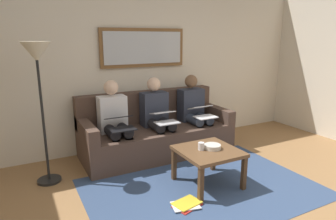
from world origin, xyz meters
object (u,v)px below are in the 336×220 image
object	(u,v)px
framed_mirror	(143,48)
cup	(201,146)
person_right	(115,120)
magazine_stack	(186,205)
laptop_silver	(165,117)
couch	(155,132)
laptop_white	(203,111)
person_middle	(157,114)
person_left	(194,110)
standing_lamp	(38,68)
bowl	(212,147)
laptop_black	(120,123)
coffee_table	(208,154)

from	to	relation	value
framed_mirror	cup	distance (m)	1.90
person_right	magazine_stack	size ratio (longest dim) A/B	3.31
laptop_silver	couch	bearing A→B (deg)	-90.00
couch	laptop_white	bearing A→B (deg)	154.60
cup	magazine_stack	size ratio (longest dim) A/B	0.26
person_middle	person_right	size ratio (longest dim) A/B	1.00
person_left	magazine_stack	xyz separation A→B (m)	(1.00, 1.44, -0.59)
magazine_stack	cup	bearing A→B (deg)	-139.64
standing_lamp	person_left	bearing A→B (deg)	-174.81
person_right	person_middle	bearing A→B (deg)	180.00
person_middle	bowl	bearing A→B (deg)	98.40
person_left	laptop_white	world-z (taller)	person_left
magazine_stack	standing_lamp	bearing A→B (deg)	-46.18
cup	bowl	bearing A→B (deg)	168.17
framed_mirror	person_middle	world-z (taller)	framed_mirror
couch	person_left	xyz separation A→B (m)	(-0.64, 0.07, 0.30)
framed_mirror	person_left	world-z (taller)	framed_mirror
framed_mirror	person_middle	distance (m)	1.05
couch	laptop_black	bearing A→B (deg)	25.56
laptop_black	framed_mirror	bearing A→B (deg)	-132.67
person_left	laptop_silver	xyz separation A→B (m)	(0.64, 0.25, 0.02)
cup	standing_lamp	xyz separation A→B (m)	(1.58, -0.92, 0.89)
laptop_black	magazine_stack	world-z (taller)	laptop_black
bowl	laptop_silver	size ratio (longest dim) A/B	0.56
standing_lamp	couch	bearing A→B (deg)	-170.20
couch	standing_lamp	xyz separation A→B (m)	(1.55, 0.27, 1.06)
couch	person_right	bearing A→B (deg)	6.13
couch	bowl	world-z (taller)	couch
bowl	person_right	size ratio (longest dim) A/B	0.17
person_left	person_right	bearing A→B (deg)	0.00
coffee_table	magazine_stack	distance (m)	0.66
laptop_black	cup	bearing A→B (deg)	127.30
framed_mirror	laptop_black	bearing A→B (deg)	47.33
coffee_table	bowl	distance (m)	0.10
cup	magazine_stack	world-z (taller)	cup
coffee_table	laptop_black	size ratio (longest dim) A/B	1.78
laptop_silver	laptop_black	size ratio (longest dim) A/B	0.93
person_right	magazine_stack	distance (m)	1.59
person_left	laptop_silver	world-z (taller)	person_left
coffee_table	laptop_white	size ratio (longest dim) A/B	1.78
framed_mirror	person_left	bearing A→B (deg)	144.47
coffee_table	standing_lamp	bearing A→B (deg)	-29.77
cup	laptop_black	distance (m)	1.12
laptop_black	magazine_stack	size ratio (longest dim) A/B	1.08
bowl	magazine_stack	size ratio (longest dim) A/B	0.56
person_middle	magazine_stack	distance (m)	1.60
laptop_silver	magazine_stack	world-z (taller)	laptop_silver
couch	person_left	size ratio (longest dim) A/B	1.93
coffee_table	laptop_white	distance (m)	1.09
laptop_white	standing_lamp	bearing A→B (deg)	-0.95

